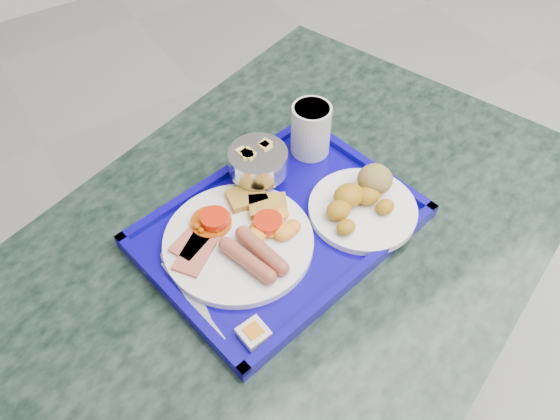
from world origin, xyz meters
name	(u,v)px	position (x,y,z in m)	size (l,w,h in m)	color
table	(282,297)	(-1.09, 0.66, 0.53)	(1.32, 1.10, 0.71)	gray
tray	(280,227)	(-1.08, 0.69, 0.72)	(0.50, 0.41, 0.03)	#0B0289
main_plate	(243,237)	(-1.15, 0.69, 0.74)	(0.25, 0.25, 0.04)	white
bread_plate	(363,201)	(-0.94, 0.64, 0.74)	(0.19, 0.19, 0.06)	white
fruit_bowl	(258,162)	(-1.06, 0.80, 0.77)	(0.11, 0.11, 0.07)	#B4B3B6
juice_cup	(311,128)	(-0.93, 0.81, 0.78)	(0.07, 0.07, 0.10)	silver
spoon	(176,266)	(-1.27, 0.70, 0.73)	(0.04, 0.16, 0.01)	#B4B3B6
knife	(192,300)	(-1.28, 0.63, 0.73)	(0.01, 0.17, 0.00)	#B4B3B6
jam_packet	(254,333)	(-1.23, 0.53, 0.73)	(0.04, 0.04, 0.02)	silver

